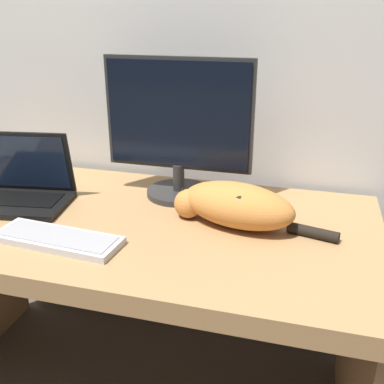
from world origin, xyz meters
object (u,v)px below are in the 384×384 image
external_keyboard (57,239)px  cat (235,204)px  monitor (178,129)px  laptop (23,190)px

external_keyboard → cat: bearing=32.5°
monitor → laptop: (-0.48, -0.21, -0.19)m
laptop → external_keyboard: bearing=-49.3°
monitor → cat: monitor is taller
monitor → external_keyboard: monitor is taller
monitor → external_keyboard: (-0.23, -0.43, -0.23)m
monitor → laptop: size_ratio=1.50×
laptop → external_keyboard: 0.34m
laptop → external_keyboard: laptop is taller
laptop → external_keyboard: (0.25, -0.22, -0.04)m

